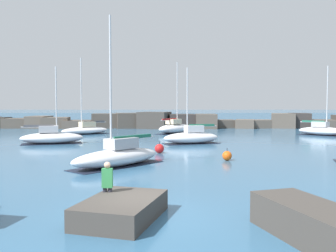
{
  "coord_description": "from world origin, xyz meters",
  "views": [
    {
      "loc": [
        0.8,
        -12.06,
        3.65
      ],
      "look_at": [
        0.79,
        19.3,
        1.91
      ],
      "focal_mm": 40.0,
      "sensor_mm": 36.0,
      "label": 1
    }
  ],
  "objects": [
    {
      "name": "mooring_buoy_orange_near",
      "position": [
        0.14,
        16.33,
        0.35
      ],
      "size": [
        0.71,
        0.71,
        0.91
      ],
      "color": "red",
      "rests_on": "ground"
    },
    {
      "name": "sailboat_moored_1",
      "position": [
        -10.28,
        23.38,
        0.63
      ],
      "size": [
        6.25,
        3.92,
        7.31
      ],
      "color": "silver",
      "rests_on": "ground"
    },
    {
      "name": "ground_plane",
      "position": [
        0.0,
        0.0,
        0.0
      ],
      "size": [
        600.0,
        600.0,
        0.0
      ],
      "primitive_type": "plane",
      "color": "#336084"
    },
    {
      "name": "sailboat_moored_0",
      "position": [
        3.03,
        23.43,
        0.64
      ],
      "size": [
        5.85,
        3.68,
        7.19
      ],
      "color": "white",
      "rests_on": "ground"
    },
    {
      "name": "sailboat_moored_4",
      "position": [
        19.56,
        33.21,
        0.61
      ],
      "size": [
        5.85,
        5.73,
        8.38
      ],
      "color": "white",
      "rests_on": "ground"
    },
    {
      "name": "sailboat_moored_5",
      "position": [
        -9.65,
        35.02,
        0.58
      ],
      "size": [
        6.21,
        5.48,
        9.55
      ],
      "color": "white",
      "rests_on": "ground"
    },
    {
      "name": "foreground_rocks",
      "position": [
        -1.13,
        -0.9,
        0.55
      ],
      "size": [
        19.76,
        6.28,
        1.35
      ],
      "color": "#4C443D",
      "rests_on": "ground"
    },
    {
      "name": "sailboat_moored_8",
      "position": [
        1.69,
        36.38,
        0.71
      ],
      "size": [
        5.59,
        6.29,
        9.27
      ],
      "color": "white",
      "rests_on": "ground"
    },
    {
      "name": "mooring_buoy_far_side",
      "position": [
        4.71,
        12.54,
        0.32
      ],
      "size": [
        0.63,
        0.63,
        0.83
      ],
      "color": "#EA5914",
      "rests_on": "ground"
    },
    {
      "name": "breakwater_jetty",
      "position": [
        1.01,
        48.18,
        1.0
      ],
      "size": [
        61.69,
        7.62,
        2.59
      ],
      "color": "#423D38",
      "rests_on": "ground"
    },
    {
      "name": "sailboat_moored_3",
      "position": [
        -2.23,
        10.32,
        0.62
      ],
      "size": [
        5.74,
        6.18,
        8.9
      ],
      "color": "white",
      "rests_on": "ground"
    },
    {
      "name": "person_on_rocks",
      "position": [
        -1.29,
        0.64,
        0.97
      ],
      "size": [
        0.36,
        0.23,
        1.72
      ],
      "color": "#282833",
      "rests_on": "ground"
    },
    {
      "name": "open_sea_beyond",
      "position": [
        0.0,
        108.06,
        0.0
      ],
      "size": [
        400.0,
        116.0,
        0.01
      ],
      "color": "#235175",
      "rests_on": "ground"
    }
  ]
}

